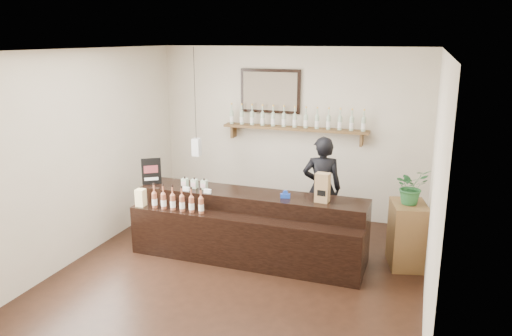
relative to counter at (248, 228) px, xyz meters
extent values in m
plane|color=black|center=(0.07, -0.58, -0.42)|extent=(5.00, 5.00, 0.00)
plane|color=beige|center=(0.07, 1.92, 0.98)|extent=(4.50, 0.00, 4.50)
plane|color=beige|center=(0.07, -3.08, 0.98)|extent=(4.50, 0.00, 4.50)
plane|color=beige|center=(-2.18, -0.58, 0.98)|extent=(0.00, 5.00, 5.00)
plane|color=beige|center=(2.32, -0.58, 0.98)|extent=(0.00, 5.00, 5.00)
plane|color=white|center=(0.07, -0.58, 2.38)|extent=(5.00, 5.00, 0.00)
cube|color=brown|center=(0.17, 1.79, 1.08)|extent=(2.40, 0.25, 0.04)
cube|color=brown|center=(-0.91, 1.82, 0.96)|extent=(0.04, 0.20, 0.20)
cube|color=brown|center=(1.25, 1.82, 0.96)|extent=(0.04, 0.20, 0.20)
cube|color=black|center=(-0.28, 1.89, 1.66)|extent=(1.02, 0.04, 0.72)
cube|color=#463C2D|center=(-0.28, 1.86, 1.66)|extent=(0.92, 0.01, 0.62)
cube|color=white|center=(-1.23, 1.02, 0.83)|extent=(0.12, 0.12, 0.28)
cylinder|color=black|center=(-1.23, 1.02, 1.68)|extent=(0.01, 0.01, 1.41)
cylinder|color=#AAC2A2|center=(-0.93, 1.79, 1.20)|extent=(0.07, 0.07, 0.20)
cone|color=#AAC2A2|center=(-0.93, 1.79, 1.33)|extent=(0.07, 0.07, 0.05)
cylinder|color=#AAC2A2|center=(-0.93, 1.79, 1.39)|extent=(0.02, 0.02, 0.07)
cylinder|color=gold|center=(-0.93, 1.79, 1.44)|extent=(0.03, 0.03, 0.02)
cylinder|color=white|center=(-0.93, 1.79, 1.18)|extent=(0.07, 0.07, 0.09)
cylinder|color=#AAC2A2|center=(-0.75, 1.79, 1.20)|extent=(0.07, 0.07, 0.20)
cone|color=#AAC2A2|center=(-0.75, 1.79, 1.33)|extent=(0.07, 0.07, 0.05)
cylinder|color=#AAC2A2|center=(-0.75, 1.79, 1.39)|extent=(0.02, 0.02, 0.07)
cylinder|color=gold|center=(-0.75, 1.79, 1.44)|extent=(0.03, 0.03, 0.02)
cylinder|color=white|center=(-0.75, 1.79, 1.18)|extent=(0.07, 0.07, 0.09)
cylinder|color=#AAC2A2|center=(-0.56, 1.79, 1.20)|extent=(0.07, 0.07, 0.20)
cone|color=#AAC2A2|center=(-0.56, 1.79, 1.33)|extent=(0.07, 0.07, 0.05)
cylinder|color=#AAC2A2|center=(-0.56, 1.79, 1.39)|extent=(0.02, 0.02, 0.07)
cylinder|color=gold|center=(-0.56, 1.79, 1.44)|extent=(0.03, 0.03, 0.02)
cylinder|color=white|center=(-0.56, 1.79, 1.18)|extent=(0.07, 0.07, 0.09)
cylinder|color=#AAC2A2|center=(-0.38, 1.79, 1.20)|extent=(0.07, 0.07, 0.20)
cone|color=#AAC2A2|center=(-0.38, 1.79, 1.33)|extent=(0.07, 0.07, 0.05)
cylinder|color=#AAC2A2|center=(-0.38, 1.79, 1.39)|extent=(0.02, 0.02, 0.07)
cylinder|color=gold|center=(-0.38, 1.79, 1.44)|extent=(0.03, 0.03, 0.02)
cylinder|color=white|center=(-0.38, 1.79, 1.18)|extent=(0.07, 0.07, 0.09)
cylinder|color=#AAC2A2|center=(-0.20, 1.79, 1.20)|extent=(0.07, 0.07, 0.20)
cone|color=#AAC2A2|center=(-0.20, 1.79, 1.33)|extent=(0.07, 0.07, 0.05)
cylinder|color=#AAC2A2|center=(-0.20, 1.79, 1.39)|extent=(0.02, 0.02, 0.07)
cylinder|color=gold|center=(-0.20, 1.79, 1.44)|extent=(0.03, 0.03, 0.02)
cylinder|color=white|center=(-0.20, 1.79, 1.18)|extent=(0.07, 0.07, 0.09)
cylinder|color=#AAC2A2|center=(-0.01, 1.79, 1.20)|extent=(0.07, 0.07, 0.20)
cone|color=#AAC2A2|center=(-0.01, 1.79, 1.33)|extent=(0.07, 0.07, 0.05)
cylinder|color=#AAC2A2|center=(-0.01, 1.79, 1.39)|extent=(0.02, 0.02, 0.07)
cylinder|color=gold|center=(-0.01, 1.79, 1.44)|extent=(0.03, 0.03, 0.02)
cylinder|color=white|center=(-0.01, 1.79, 1.18)|extent=(0.07, 0.07, 0.09)
cylinder|color=#AAC2A2|center=(0.17, 1.79, 1.20)|extent=(0.07, 0.07, 0.20)
cone|color=#AAC2A2|center=(0.17, 1.79, 1.33)|extent=(0.07, 0.07, 0.05)
cylinder|color=#AAC2A2|center=(0.17, 1.79, 1.39)|extent=(0.02, 0.02, 0.07)
cylinder|color=gold|center=(0.17, 1.79, 1.44)|extent=(0.03, 0.03, 0.02)
cylinder|color=white|center=(0.17, 1.79, 1.18)|extent=(0.07, 0.07, 0.09)
cylinder|color=#AAC2A2|center=(0.35, 1.79, 1.20)|extent=(0.07, 0.07, 0.20)
cone|color=#AAC2A2|center=(0.35, 1.79, 1.33)|extent=(0.07, 0.07, 0.05)
cylinder|color=#AAC2A2|center=(0.35, 1.79, 1.39)|extent=(0.02, 0.02, 0.07)
cylinder|color=gold|center=(0.35, 1.79, 1.44)|extent=(0.03, 0.03, 0.02)
cylinder|color=white|center=(0.35, 1.79, 1.18)|extent=(0.07, 0.07, 0.09)
cylinder|color=#AAC2A2|center=(0.54, 1.79, 1.20)|extent=(0.07, 0.07, 0.20)
cone|color=#AAC2A2|center=(0.54, 1.79, 1.33)|extent=(0.07, 0.07, 0.05)
cylinder|color=#AAC2A2|center=(0.54, 1.79, 1.39)|extent=(0.02, 0.02, 0.07)
cylinder|color=gold|center=(0.54, 1.79, 1.44)|extent=(0.03, 0.03, 0.02)
cylinder|color=white|center=(0.54, 1.79, 1.18)|extent=(0.07, 0.07, 0.09)
cylinder|color=#AAC2A2|center=(0.72, 1.79, 1.20)|extent=(0.07, 0.07, 0.20)
cone|color=#AAC2A2|center=(0.72, 1.79, 1.33)|extent=(0.07, 0.07, 0.05)
cylinder|color=#AAC2A2|center=(0.72, 1.79, 1.39)|extent=(0.02, 0.02, 0.07)
cylinder|color=gold|center=(0.72, 1.79, 1.44)|extent=(0.03, 0.03, 0.02)
cylinder|color=white|center=(0.72, 1.79, 1.18)|extent=(0.07, 0.07, 0.09)
cylinder|color=#AAC2A2|center=(0.90, 1.79, 1.20)|extent=(0.07, 0.07, 0.20)
cone|color=#AAC2A2|center=(0.90, 1.79, 1.33)|extent=(0.07, 0.07, 0.05)
cylinder|color=#AAC2A2|center=(0.90, 1.79, 1.39)|extent=(0.02, 0.02, 0.07)
cylinder|color=gold|center=(0.90, 1.79, 1.44)|extent=(0.03, 0.03, 0.02)
cylinder|color=white|center=(0.90, 1.79, 1.18)|extent=(0.07, 0.07, 0.09)
cylinder|color=#AAC2A2|center=(1.09, 1.79, 1.20)|extent=(0.07, 0.07, 0.20)
cone|color=#AAC2A2|center=(1.09, 1.79, 1.33)|extent=(0.07, 0.07, 0.05)
cylinder|color=#AAC2A2|center=(1.09, 1.79, 1.39)|extent=(0.02, 0.02, 0.07)
cylinder|color=gold|center=(1.09, 1.79, 1.44)|extent=(0.03, 0.03, 0.02)
cylinder|color=white|center=(1.09, 1.79, 1.18)|extent=(0.07, 0.07, 0.09)
cylinder|color=#AAC2A2|center=(1.27, 1.79, 1.20)|extent=(0.07, 0.07, 0.20)
cone|color=#AAC2A2|center=(1.27, 1.79, 1.33)|extent=(0.07, 0.07, 0.05)
cylinder|color=#AAC2A2|center=(1.27, 1.79, 1.39)|extent=(0.02, 0.02, 0.07)
cylinder|color=gold|center=(1.27, 1.79, 1.44)|extent=(0.03, 0.03, 0.02)
cylinder|color=white|center=(1.27, 1.79, 1.18)|extent=(0.07, 0.07, 0.09)
cube|color=black|center=(0.01, 0.12, 0.03)|extent=(3.18, 0.61, 0.89)
cube|color=black|center=(0.01, -0.30, -0.08)|extent=(3.18, 0.33, 0.67)
cube|color=white|center=(-0.88, -0.09, 0.50)|extent=(0.10, 0.04, 0.05)
cube|color=white|center=(-0.55, -0.09, 0.50)|extent=(0.10, 0.04, 0.05)
cube|color=beige|center=(-1.47, -0.30, 0.31)|extent=(0.12, 0.12, 0.12)
cube|color=beige|center=(-1.47, -0.30, 0.43)|extent=(0.12, 0.12, 0.12)
cube|color=#AAC2A2|center=(-0.97, 0.07, 0.53)|extent=(0.08, 0.08, 0.13)
cube|color=#D4A5A7|center=(-0.97, 0.03, 0.53)|extent=(0.07, 0.00, 0.06)
cylinder|color=black|center=(-0.97, 0.07, 0.61)|extent=(0.02, 0.02, 0.03)
cube|color=#AAC2A2|center=(-0.82, 0.07, 0.53)|extent=(0.08, 0.08, 0.13)
cube|color=#D4A5A7|center=(-0.82, 0.03, 0.53)|extent=(0.07, 0.00, 0.06)
cylinder|color=black|center=(-0.82, 0.07, 0.61)|extent=(0.02, 0.02, 0.03)
cube|color=#AAC2A2|center=(-0.67, 0.07, 0.53)|extent=(0.08, 0.08, 0.13)
cube|color=#D4A5A7|center=(-0.67, 0.03, 0.53)|extent=(0.07, 0.00, 0.06)
cylinder|color=black|center=(-0.67, 0.07, 0.61)|extent=(0.02, 0.02, 0.03)
cylinder|color=#974F33|center=(-1.25, -0.30, 0.36)|extent=(0.07, 0.07, 0.20)
cone|color=#974F33|center=(-1.25, -0.30, 0.48)|extent=(0.07, 0.07, 0.05)
cylinder|color=#974F33|center=(-1.25, -0.30, 0.54)|extent=(0.02, 0.02, 0.07)
cylinder|color=black|center=(-1.25, -0.30, 0.59)|extent=(0.03, 0.03, 0.02)
cylinder|color=white|center=(-1.25, -0.30, 0.34)|extent=(0.07, 0.07, 0.09)
cylinder|color=#974F33|center=(-1.11, -0.30, 0.36)|extent=(0.07, 0.07, 0.20)
cone|color=#974F33|center=(-1.11, -0.30, 0.48)|extent=(0.07, 0.07, 0.05)
cylinder|color=#974F33|center=(-1.11, -0.30, 0.54)|extent=(0.02, 0.02, 0.07)
cylinder|color=black|center=(-1.11, -0.30, 0.59)|extent=(0.03, 0.03, 0.02)
cylinder|color=white|center=(-1.11, -0.30, 0.34)|extent=(0.07, 0.07, 0.09)
cylinder|color=#974F33|center=(-0.97, -0.30, 0.36)|extent=(0.07, 0.07, 0.20)
cone|color=#974F33|center=(-0.97, -0.30, 0.48)|extent=(0.07, 0.07, 0.05)
cylinder|color=#974F33|center=(-0.97, -0.30, 0.54)|extent=(0.02, 0.02, 0.07)
cylinder|color=black|center=(-0.97, -0.30, 0.59)|extent=(0.03, 0.03, 0.02)
cylinder|color=white|center=(-0.97, -0.30, 0.34)|extent=(0.07, 0.07, 0.09)
cylinder|color=#974F33|center=(-0.83, -0.30, 0.36)|extent=(0.07, 0.07, 0.20)
cone|color=#974F33|center=(-0.83, -0.30, 0.48)|extent=(0.07, 0.07, 0.05)
cylinder|color=#974F33|center=(-0.83, -0.30, 0.54)|extent=(0.02, 0.02, 0.07)
cylinder|color=black|center=(-0.83, -0.30, 0.59)|extent=(0.03, 0.03, 0.02)
cylinder|color=white|center=(-0.83, -0.30, 0.34)|extent=(0.07, 0.07, 0.09)
cylinder|color=#974F33|center=(-0.69, -0.30, 0.36)|extent=(0.07, 0.07, 0.20)
cone|color=#974F33|center=(-0.69, -0.30, 0.48)|extent=(0.07, 0.07, 0.05)
cylinder|color=#974F33|center=(-0.69, -0.30, 0.54)|extent=(0.02, 0.02, 0.07)
cylinder|color=black|center=(-0.69, -0.30, 0.59)|extent=(0.03, 0.03, 0.02)
cylinder|color=white|center=(-0.69, -0.30, 0.34)|extent=(0.07, 0.07, 0.09)
cylinder|color=#974F33|center=(-0.55, -0.30, 0.36)|extent=(0.07, 0.07, 0.20)
cone|color=#974F33|center=(-0.55, -0.30, 0.48)|extent=(0.07, 0.07, 0.05)
cylinder|color=#974F33|center=(-0.55, -0.30, 0.54)|extent=(0.02, 0.02, 0.07)
cylinder|color=black|center=(-0.55, -0.30, 0.59)|extent=(0.03, 0.03, 0.02)
cylinder|color=white|center=(-0.55, -0.30, 0.34)|extent=(0.07, 0.07, 0.09)
cube|color=black|center=(-1.49, 0.04, 0.66)|extent=(0.24, 0.17, 0.38)
cube|color=maroon|center=(-1.49, 0.03, 0.69)|extent=(0.17, 0.11, 0.11)
cube|color=white|center=(-1.49, 0.03, 0.55)|extent=(0.17, 0.11, 0.04)
cube|color=#966948|center=(1.00, 0.05, 0.66)|extent=(0.19, 0.15, 0.38)
cube|color=black|center=(1.00, -0.02, 0.61)|extent=(0.11, 0.01, 0.08)
cube|color=#1739A2|center=(0.51, 0.05, 0.50)|extent=(0.13, 0.07, 0.06)
cylinder|color=#1739A2|center=(0.51, 0.05, 0.54)|extent=(0.07, 0.04, 0.07)
cube|color=brown|center=(2.07, 0.42, 0.01)|extent=(0.55, 0.67, 0.86)
imported|color=#255E2D|center=(2.07, 0.42, 0.67)|extent=(0.55, 0.55, 0.46)
imported|color=black|center=(0.81, 0.97, 0.47)|extent=(0.71, 0.54, 1.77)
camera|label=1|loc=(2.16, -5.99, 2.52)|focal=35.00mm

